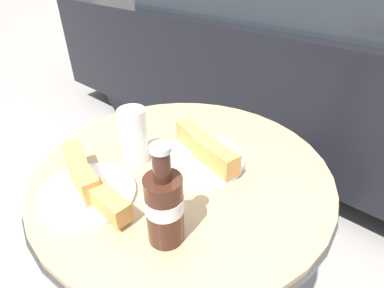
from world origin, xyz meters
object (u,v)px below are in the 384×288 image
at_px(parked_car, 339,55).
at_px(cola_bottle_left, 164,205).
at_px(bistro_table, 183,208).
at_px(lunch_plate_near, 203,154).
at_px(lunch_plate_far, 88,186).
at_px(drinking_glass, 134,138).

bearing_deg(parked_car, cola_bottle_left, -81.83).
distance_m(bistro_table, lunch_plate_near, 0.19).
height_order(bistro_table, parked_car, parked_car).
distance_m(cola_bottle_left, lunch_plate_far, 0.23).
bearing_deg(parked_car, drinking_glass, -89.24).
relative_size(lunch_plate_near, lunch_plate_far, 0.83).
distance_m(lunch_plate_far, parked_car, 1.93).
xyz_separation_m(drinking_glass, parked_car, (-0.02, 1.76, -0.18)).
distance_m(cola_bottle_left, parked_car, 1.92).
height_order(bistro_table, lunch_plate_near, lunch_plate_near).
bearing_deg(drinking_glass, lunch_plate_near, 38.15).
relative_size(drinking_glass, lunch_plate_far, 0.52).
distance_m(drinking_glass, lunch_plate_near, 0.19).
bearing_deg(parked_car, bistro_table, -85.35).
bearing_deg(bistro_table, cola_bottle_left, -55.20).
xyz_separation_m(drinking_glass, lunch_plate_near, (0.14, 0.11, -0.04)).
relative_size(bistro_table, lunch_plate_far, 2.73).
bearing_deg(bistro_table, lunch_plate_far, -112.03).
distance_m(cola_bottle_left, drinking_glass, 0.28).
height_order(bistro_table, lunch_plate_far, lunch_plate_far).
height_order(lunch_plate_far, parked_car, parked_car).
xyz_separation_m(lunch_plate_near, lunch_plate_far, (-0.12, -0.28, 0.00)).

